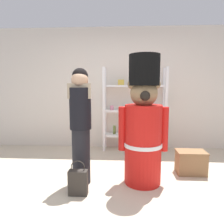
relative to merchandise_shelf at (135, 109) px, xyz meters
name	(u,v)px	position (x,y,z in m)	size (l,w,h in m)	color
ground_plane	(115,198)	(-0.33, -1.98, -0.87)	(6.40, 6.40, 0.00)	beige
back_wall	(119,89)	(-0.33, 0.22, 0.43)	(6.40, 0.12, 2.60)	silver
merchandise_shelf	(135,109)	(0.00, 0.00, 0.00)	(1.31, 0.35, 1.74)	white
teddy_bear_guard	(143,126)	(0.04, -1.54, -0.06)	(0.68, 0.52, 1.76)	red
person_shopper	(81,122)	(-0.81, -1.59, -0.01)	(0.31, 0.29, 1.59)	black
shopping_bag	(78,182)	(-0.79, -1.92, -0.70)	(0.24, 0.11, 0.44)	#332D28
display_crate	(191,162)	(0.81, -1.19, -0.69)	(0.44, 0.29, 0.36)	olive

